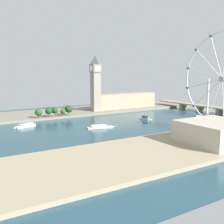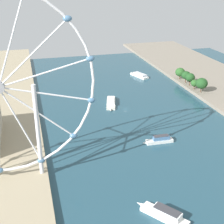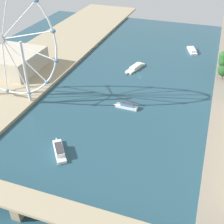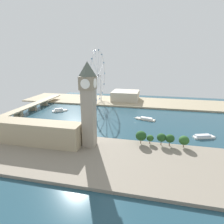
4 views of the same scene
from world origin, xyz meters
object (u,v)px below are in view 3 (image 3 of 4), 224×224
object	(u,v)px
tour_boat_1	(126,106)
tour_boat_3	(192,50)
tour_boat_2	(59,150)
tour_boat_0	(135,67)
river_bridge	(51,210)
riverside_hall	(13,61)
ferris_wheel	(2,40)

from	to	relation	value
tour_boat_1	tour_boat_3	size ratio (longest dim) A/B	0.78
tour_boat_2	tour_boat_1	bearing A→B (deg)	-57.39
tour_boat_0	tour_boat_2	xyz separation A→B (m)	(13.64, 155.82, 0.71)
tour_boat_2	river_bridge	bearing A→B (deg)	167.20
tour_boat_3	riverside_hall	bearing A→B (deg)	105.68
tour_boat_3	river_bridge	bearing A→B (deg)	151.59
tour_boat_0	tour_boat_3	size ratio (longest dim) A/B	1.19
river_bridge	tour_boat_0	world-z (taller)	river_bridge
river_bridge	tour_boat_1	world-z (taller)	river_bridge
riverside_hall	tour_boat_3	size ratio (longest dim) A/B	1.91
river_bridge	tour_boat_0	xyz separation A→B (m)	(9.63, -208.69, -6.83)
ferris_wheel	tour_boat_0	world-z (taller)	ferris_wheel
riverside_hall	river_bridge	world-z (taller)	riverside_hall
ferris_wheel	riverside_hall	distance (m)	77.46
ferris_wheel	tour_boat_0	distance (m)	147.24
riverside_hall	tour_boat_1	size ratio (longest dim) A/B	2.47
riverside_hall	tour_boat_1	xyz separation A→B (m)	(-137.97, 30.69, -10.50)
river_bridge	tour_boat_3	world-z (taller)	river_bridge
river_bridge	ferris_wheel	bearing A→B (deg)	-47.05
tour_boat_1	tour_boat_2	world-z (taller)	tour_boat_2
ferris_wheel	tour_boat_3	bearing A→B (deg)	-128.88
tour_boat_0	tour_boat_2	distance (m)	156.42
tour_boat_0	tour_boat_1	xyz separation A→B (m)	(-14.53, 81.82, 0.61)
river_bridge	tour_boat_3	distance (m)	286.08
ferris_wheel	tour_boat_2	world-z (taller)	ferris_wheel
ferris_wheel	river_bridge	world-z (taller)	ferris_wheel
tour_boat_2	tour_boat_3	size ratio (longest dim) A/B	0.88
river_bridge	tour_boat_2	distance (m)	58.08
river_bridge	tour_boat_0	bearing A→B (deg)	-87.36
tour_boat_2	tour_boat_3	distance (m)	239.48
tour_boat_1	tour_boat_2	xyz separation A→B (m)	(28.17, 74.00, 0.10)
tour_boat_0	tour_boat_1	world-z (taller)	tour_boat_1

